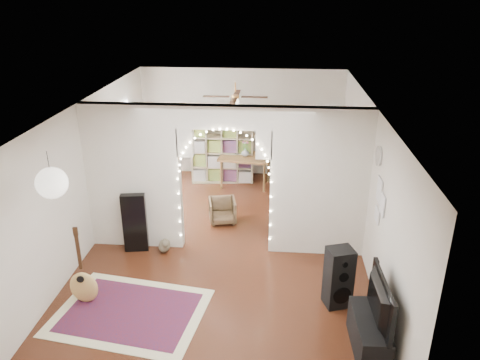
# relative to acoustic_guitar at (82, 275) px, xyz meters

# --- Properties ---
(floor) EXTENTS (7.50, 7.50, 0.00)m
(floor) POSITION_rel_acoustic_guitar_xyz_m (1.98, 1.83, -0.48)
(floor) COLOR black
(floor) RESTS_ON ground
(ceiling) EXTENTS (5.00, 7.50, 0.02)m
(ceiling) POSITION_rel_acoustic_guitar_xyz_m (1.98, 1.83, 2.22)
(ceiling) COLOR white
(ceiling) RESTS_ON wall_back
(wall_back) EXTENTS (5.00, 0.02, 2.70)m
(wall_back) POSITION_rel_acoustic_guitar_xyz_m (1.98, 5.58, 0.87)
(wall_back) COLOR silver
(wall_back) RESTS_ON floor
(wall_front) EXTENTS (5.00, 0.02, 2.70)m
(wall_front) POSITION_rel_acoustic_guitar_xyz_m (1.98, -1.92, 0.87)
(wall_front) COLOR silver
(wall_front) RESTS_ON floor
(wall_left) EXTENTS (0.02, 7.50, 2.70)m
(wall_left) POSITION_rel_acoustic_guitar_xyz_m (-0.52, 1.83, 0.87)
(wall_left) COLOR silver
(wall_left) RESTS_ON floor
(wall_right) EXTENTS (0.02, 7.50, 2.70)m
(wall_right) POSITION_rel_acoustic_guitar_xyz_m (4.48, 1.83, 0.87)
(wall_right) COLOR silver
(wall_right) RESTS_ON floor
(divider_wall) EXTENTS (5.00, 0.20, 2.70)m
(divider_wall) POSITION_rel_acoustic_guitar_xyz_m (1.98, 1.83, 0.94)
(divider_wall) COLOR silver
(divider_wall) RESTS_ON floor
(fairy_lights) EXTENTS (1.64, 0.04, 1.60)m
(fairy_lights) POSITION_rel_acoustic_guitar_xyz_m (1.98, 1.70, 1.07)
(fairy_lights) COLOR #FFEABF
(fairy_lights) RESTS_ON divider_wall
(window) EXTENTS (0.04, 1.20, 1.40)m
(window) POSITION_rel_acoustic_guitar_xyz_m (-0.49, 3.63, 1.02)
(window) COLOR white
(window) RESTS_ON wall_left
(wall_clock) EXTENTS (0.03, 0.31, 0.31)m
(wall_clock) POSITION_rel_acoustic_guitar_xyz_m (4.46, 1.23, 1.62)
(wall_clock) COLOR white
(wall_clock) RESTS_ON wall_right
(picture_frames) EXTENTS (0.02, 0.50, 0.70)m
(picture_frames) POSITION_rel_acoustic_guitar_xyz_m (4.46, 0.83, 1.02)
(picture_frames) COLOR white
(picture_frames) RESTS_ON wall_right
(paper_lantern) EXTENTS (0.40, 0.40, 0.40)m
(paper_lantern) POSITION_rel_acoustic_guitar_xyz_m (0.08, -0.57, 1.77)
(paper_lantern) COLOR white
(paper_lantern) RESTS_ON ceiling
(ceiling_fan) EXTENTS (1.10, 1.10, 0.30)m
(ceiling_fan) POSITION_rel_acoustic_guitar_xyz_m (1.98, 3.83, 1.92)
(ceiling_fan) COLOR #A87438
(ceiling_fan) RESTS_ON ceiling
(area_rug) EXTENTS (2.38, 1.94, 0.02)m
(area_rug) POSITION_rel_acoustic_guitar_xyz_m (0.76, -0.20, -0.47)
(area_rug) COLOR maroon
(area_rug) RESTS_ON floor
(guitar_case) EXTENTS (0.45, 0.21, 1.12)m
(guitar_case) POSITION_rel_acoustic_guitar_xyz_m (0.35, 1.58, 0.08)
(guitar_case) COLOR black
(guitar_case) RESTS_ON floor
(acoustic_guitar) EXTENTS (0.46, 0.21, 1.11)m
(acoustic_guitar) POSITION_rel_acoustic_guitar_xyz_m (0.00, 0.00, 0.00)
(acoustic_guitar) COLOR tan
(acoustic_guitar) RESTS_ON floor
(tabby_cat) EXTENTS (0.31, 0.48, 0.32)m
(tabby_cat) POSITION_rel_acoustic_guitar_xyz_m (0.88, 1.56, -0.35)
(tabby_cat) COLOR brown
(tabby_cat) RESTS_ON floor
(floor_speaker) EXTENTS (0.46, 0.42, 0.97)m
(floor_speaker) POSITION_rel_acoustic_guitar_xyz_m (3.87, 0.27, -0.00)
(floor_speaker) COLOR black
(floor_speaker) RESTS_ON floor
(media_console) EXTENTS (0.44, 1.01, 0.50)m
(media_console) POSITION_rel_acoustic_guitar_xyz_m (4.18, -0.68, -0.23)
(media_console) COLOR black
(media_console) RESTS_ON floor
(tv) EXTENTS (0.18, 1.08, 0.62)m
(tv) POSITION_rel_acoustic_guitar_xyz_m (4.18, -0.68, 0.33)
(tv) COLOR black
(tv) RESTS_ON media_console
(bookcase) EXTENTS (1.54, 0.56, 1.55)m
(bookcase) POSITION_rel_acoustic_guitar_xyz_m (1.55, 5.00, 0.29)
(bookcase) COLOR tan
(bookcase) RESTS_ON floor
(dining_table) EXTENTS (1.29, 0.95, 0.76)m
(dining_table) POSITION_rel_acoustic_guitar_xyz_m (2.12, 4.79, 0.20)
(dining_table) COLOR brown
(dining_table) RESTS_ON floor
(flower_vase) EXTENTS (0.20, 0.20, 0.19)m
(flower_vase) POSITION_rel_acoustic_guitar_xyz_m (2.12, 4.79, 0.37)
(flower_vase) COLOR white
(flower_vase) RESTS_ON dining_table
(dining_chair_left) EXTENTS (0.63, 0.65, 0.50)m
(dining_chair_left) POSITION_rel_acoustic_guitar_xyz_m (1.80, 2.82, -0.23)
(dining_chair_left) COLOR brown
(dining_chair_left) RESTS_ON floor
(dining_chair_right) EXTENTS (0.51, 0.53, 0.45)m
(dining_chair_right) POSITION_rel_acoustic_guitar_xyz_m (2.99, 4.21, -0.26)
(dining_chair_right) COLOR brown
(dining_chair_right) RESTS_ON floor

